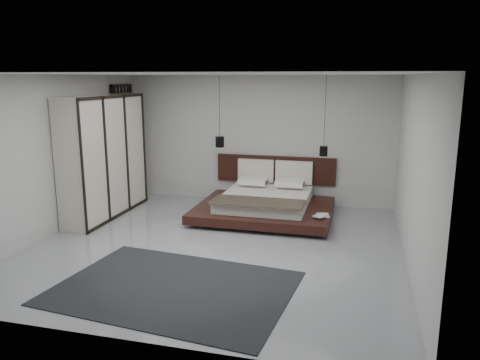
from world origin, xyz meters
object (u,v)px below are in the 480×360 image
(lattice_screen, at_px, (124,143))
(pendant_left, at_px, (220,142))
(wardrobe, at_px, (104,156))
(rug, at_px, (174,288))
(pendant_right, at_px, (324,151))
(bed, at_px, (266,202))

(lattice_screen, xyz_separation_m, pendant_left, (2.31, -0.13, 0.12))
(pendant_left, relative_size, wardrobe, 0.61)
(wardrobe, bearing_deg, rug, -47.27)
(pendant_left, distance_m, rug, 4.30)
(pendant_left, xyz_separation_m, pendant_right, (2.17, 0.00, -0.11))
(pendant_right, bearing_deg, lattice_screen, 178.29)
(lattice_screen, height_order, rug, lattice_screen)
(pendant_right, distance_m, wardrobe, 4.39)
(bed, bearing_deg, pendant_right, 20.37)
(lattice_screen, xyz_separation_m, rug, (2.88, -4.15, -1.29))
(pendant_left, relative_size, pendant_right, 0.94)
(lattice_screen, xyz_separation_m, pendant_right, (4.48, -0.13, 0.01))
(lattice_screen, relative_size, pendant_right, 1.63)
(pendant_right, bearing_deg, bed, -159.63)
(lattice_screen, distance_m, pendant_left, 2.31)
(lattice_screen, height_order, pendant_right, pendant_right)
(bed, xyz_separation_m, wardrobe, (-3.14, -0.77, 0.93))
(pendant_right, distance_m, rug, 4.52)
(lattice_screen, bearing_deg, wardrobe, -79.06)
(pendant_left, bearing_deg, bed, -20.37)
(pendant_right, xyz_separation_m, rug, (-1.60, -4.02, -1.31))
(bed, distance_m, wardrobe, 3.36)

